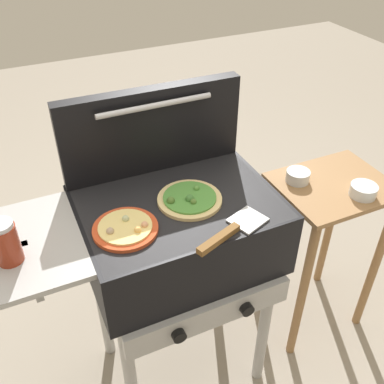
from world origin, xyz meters
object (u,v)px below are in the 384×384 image
Objects in this scene: sauce_jar at (6,242)px; topping_bowl_near at (363,191)px; topping_bowl_far at (298,176)px; grill at (175,236)px; prep_table at (324,227)px; pizza_veggie at (189,199)px; pizza_cheese at (126,228)px; spatula at (231,231)px.

topping_bowl_near is at bearing -2.37° from sauce_jar.
grill is at bearing -171.67° from topping_bowl_far.
sauce_jar is (-0.50, -0.05, 0.21)m from grill.
prep_table is at bearing 0.37° from grill.
topping_bowl_far is at bearing 6.98° from sauce_jar.
pizza_veggie reaches higher than grill.
pizza_veggie is 0.53m from topping_bowl_far.
pizza_veggie is at bearing 172.66° from topping_bowl_near.
pizza_cheese reaches higher than topping_bowl_far.
pizza_veggie reaches higher than pizza_cheese.
spatula is 0.71m from prep_table.
sauce_jar is at bearing 165.68° from spatula.
pizza_veggie reaches higher than prep_table.
prep_table is 0.27m from topping_bowl_near.
topping_bowl_near is (0.90, -0.04, -0.12)m from pizza_cheese.
sauce_jar is 1.08m from topping_bowl_far.
grill is at bearing 115.43° from spatula.
grill is at bearing 164.93° from pizza_veggie.
pizza_cheese is at bearing -160.79° from grill.
pizza_veggie is 1.07× the size of pizza_cheese.
prep_table is (0.67, 0.00, -0.21)m from grill.
topping_bowl_near is at bearing -7.86° from grill.
sauce_jar is at bearing -174.50° from grill.
grill is 4.61× the size of pizza_veggie.
topping_bowl_near is at bearing -2.26° from pizza_cheese.
sauce_jar reaches higher than grill.
sauce_jar is 0.17× the size of prep_table.
pizza_veggie is at bearing -178.44° from prep_table.
pizza_veggie is at bearing 3.73° from sauce_jar.
spatula is 2.64× the size of topping_bowl_near.
pizza_veggie is 0.24m from pizza_cheese.
sauce_jar reaches higher than pizza_cheese.
topping_bowl_far is at bearing 10.48° from pizza_veggie.
pizza_cheese reaches higher than grill.
prep_table is (0.86, 0.07, -0.36)m from pizza_cheese.
spatula is (0.28, -0.14, -0.00)m from pizza_cheese.
sauce_jar is 1.25m from prep_table.
prep_table is at bearing 19.61° from spatula.
topping_bowl_far is at bearing 147.90° from prep_table.
spatula is at bearing -75.49° from pizza_veggie.
sauce_jar is at bearing -177.43° from prep_table.
pizza_cheese is 0.74× the size of spatula.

